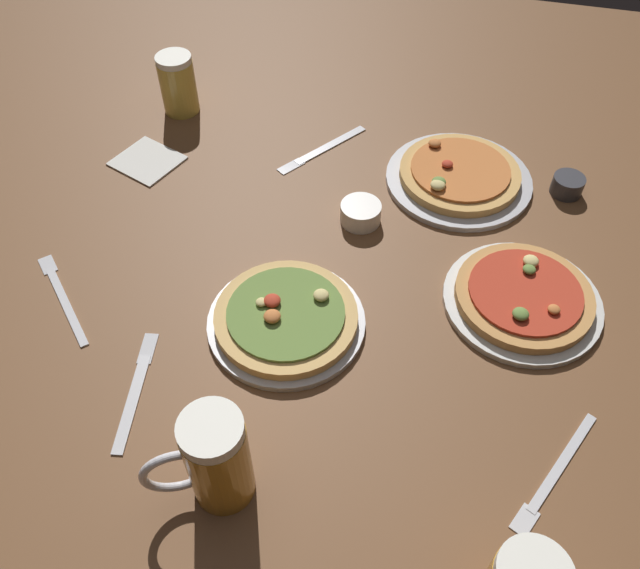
{
  "coord_description": "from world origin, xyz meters",
  "views": [
    {
      "loc": [
        0.18,
        -0.72,
        0.89
      ],
      "look_at": [
        0.0,
        0.0,
        0.02
      ],
      "focal_mm": 36.71,
      "sensor_mm": 36.0,
      "label": 1
    }
  ],
  "objects_px": {
    "pizza_plate_far": "(523,298)",
    "ramekin_butter": "(567,185)",
    "napkin_folded": "(147,160)",
    "fork_spare": "(62,296)",
    "knife_right": "(136,389)",
    "beer_mug_pale": "(178,83)",
    "knife_spare": "(322,149)",
    "pizza_plate_near": "(286,318)",
    "ramekin_sauce": "(361,213)",
    "fork_left": "(555,474)",
    "pizza_plate_side": "(459,176)",
    "beer_mug_dark": "(215,460)"
  },
  "relations": [
    {
      "from": "beer_mug_dark",
      "to": "ramekin_sauce",
      "type": "xyz_separation_m",
      "value": [
        0.08,
        0.58,
        -0.07
      ]
    },
    {
      "from": "pizza_plate_near",
      "to": "knife_spare",
      "type": "relative_size",
      "value": 1.3
    },
    {
      "from": "pizza_plate_far",
      "to": "fork_spare",
      "type": "relative_size",
      "value": 1.51
    },
    {
      "from": "beer_mug_dark",
      "to": "beer_mug_pale",
      "type": "relative_size",
      "value": 1.3
    },
    {
      "from": "beer_mug_dark",
      "to": "fork_spare",
      "type": "bearing_deg",
      "value": 146.31
    },
    {
      "from": "pizza_plate_far",
      "to": "knife_spare",
      "type": "distance_m",
      "value": 0.55
    },
    {
      "from": "pizza_plate_far",
      "to": "ramekin_butter",
      "type": "relative_size",
      "value": 4.34
    },
    {
      "from": "fork_spare",
      "to": "knife_right",
      "type": "bearing_deg",
      "value": -34.84
    },
    {
      "from": "fork_left",
      "to": "napkin_folded",
      "type": "bearing_deg",
      "value": 149.17
    },
    {
      "from": "ramekin_butter",
      "to": "fork_spare",
      "type": "distance_m",
      "value": 0.99
    },
    {
      "from": "ramekin_sauce",
      "to": "ramekin_butter",
      "type": "relative_size",
      "value": 1.25
    },
    {
      "from": "pizza_plate_near",
      "to": "beer_mug_dark",
      "type": "distance_m",
      "value": 0.31
    },
    {
      "from": "fork_left",
      "to": "fork_spare",
      "type": "distance_m",
      "value": 0.85
    },
    {
      "from": "beer_mug_dark",
      "to": "knife_right",
      "type": "bearing_deg",
      "value": 147.62
    },
    {
      "from": "beer_mug_dark",
      "to": "knife_spare",
      "type": "distance_m",
      "value": 0.78
    },
    {
      "from": "pizza_plate_side",
      "to": "beer_mug_pale",
      "type": "bearing_deg",
      "value": 170.99
    },
    {
      "from": "ramekin_sauce",
      "to": "fork_left",
      "type": "xyz_separation_m",
      "value": [
        0.38,
        -0.44,
        -0.02
      ]
    },
    {
      "from": "fork_spare",
      "to": "ramekin_butter",
      "type": "bearing_deg",
      "value": 30.35
    },
    {
      "from": "beer_mug_pale",
      "to": "fork_spare",
      "type": "relative_size",
      "value": 0.75
    },
    {
      "from": "pizza_plate_side",
      "to": "knife_right",
      "type": "height_order",
      "value": "pizza_plate_side"
    },
    {
      "from": "beer_mug_pale",
      "to": "knife_right",
      "type": "relative_size",
      "value": 0.62
    },
    {
      "from": "pizza_plate_far",
      "to": "knife_spare",
      "type": "xyz_separation_m",
      "value": [
        -0.44,
        0.33,
        -0.01
      ]
    },
    {
      "from": "beer_mug_pale",
      "to": "fork_spare",
      "type": "height_order",
      "value": "beer_mug_pale"
    },
    {
      "from": "pizza_plate_side",
      "to": "beer_mug_pale",
      "type": "height_order",
      "value": "beer_mug_pale"
    },
    {
      "from": "fork_spare",
      "to": "pizza_plate_near",
      "type": "bearing_deg",
      "value": 5.56
    },
    {
      "from": "pizza_plate_side",
      "to": "fork_left",
      "type": "bearing_deg",
      "value": -71.26
    },
    {
      "from": "fork_left",
      "to": "pizza_plate_near",
      "type": "bearing_deg",
      "value": 159.73
    },
    {
      "from": "knife_right",
      "to": "fork_spare",
      "type": "relative_size",
      "value": 1.21
    },
    {
      "from": "pizza_plate_near",
      "to": "fork_spare",
      "type": "distance_m",
      "value": 0.4
    },
    {
      "from": "ramekin_sauce",
      "to": "knife_right",
      "type": "relative_size",
      "value": 0.36
    },
    {
      "from": "pizza_plate_far",
      "to": "ramekin_butter",
      "type": "distance_m",
      "value": 0.32
    },
    {
      "from": "ramekin_butter",
      "to": "napkin_folded",
      "type": "distance_m",
      "value": 0.87
    },
    {
      "from": "fork_left",
      "to": "knife_right",
      "type": "distance_m",
      "value": 0.64
    },
    {
      "from": "beer_mug_pale",
      "to": "ramekin_sauce",
      "type": "bearing_deg",
      "value": -29.0
    },
    {
      "from": "pizza_plate_far",
      "to": "fork_left",
      "type": "distance_m",
      "value": 0.31
    },
    {
      "from": "fork_spare",
      "to": "fork_left",
      "type": "bearing_deg",
      "value": -8.49
    },
    {
      "from": "pizza_plate_near",
      "to": "pizza_plate_side",
      "type": "distance_m",
      "value": 0.5
    },
    {
      "from": "beer_mug_dark",
      "to": "fork_left",
      "type": "relative_size",
      "value": 0.81
    },
    {
      "from": "ramekin_butter",
      "to": "knife_right",
      "type": "distance_m",
      "value": 0.91
    },
    {
      "from": "pizza_plate_near",
      "to": "fork_left",
      "type": "height_order",
      "value": "pizza_plate_near"
    },
    {
      "from": "ramekin_sauce",
      "to": "napkin_folded",
      "type": "relative_size",
      "value": 0.61
    },
    {
      "from": "napkin_folded",
      "to": "fork_left",
      "type": "relative_size",
      "value": 0.59
    },
    {
      "from": "pizza_plate_far",
      "to": "knife_spare",
      "type": "relative_size",
      "value": 1.33
    },
    {
      "from": "fork_spare",
      "to": "knife_spare",
      "type": "distance_m",
      "value": 0.62
    },
    {
      "from": "beer_mug_pale",
      "to": "fork_left",
      "type": "distance_m",
      "value": 1.11
    },
    {
      "from": "fork_left",
      "to": "knife_right",
      "type": "height_order",
      "value": "same"
    },
    {
      "from": "beer_mug_pale",
      "to": "knife_right",
      "type": "height_order",
      "value": "beer_mug_pale"
    },
    {
      "from": "napkin_folded",
      "to": "pizza_plate_far",
      "type": "bearing_deg",
      "value": -14.22
    },
    {
      "from": "pizza_plate_near",
      "to": "beer_mug_pale",
      "type": "distance_m",
      "value": 0.68
    },
    {
      "from": "ramekin_butter",
      "to": "fork_spare",
      "type": "relative_size",
      "value": 0.35
    }
  ]
}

